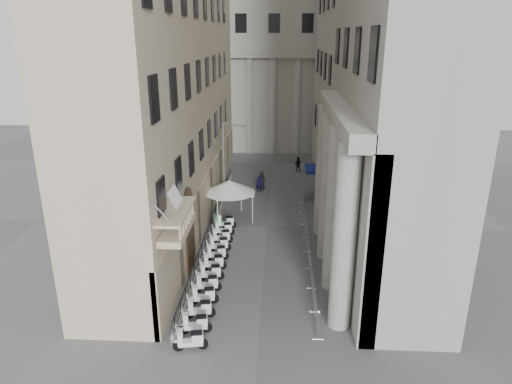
{
  "coord_description": "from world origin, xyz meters",
  "views": [
    {
      "loc": [
        0.91,
        -15.1,
        14.88
      ],
      "look_at": [
        -0.67,
        14.6,
        4.5
      ],
      "focal_mm": 32.0,
      "sensor_mm": 36.0,
      "label": 1
    }
  ],
  "objects_px": {
    "scooter_0": "(191,350)",
    "security_tent": "(238,189)",
    "street_lamp": "(226,156)",
    "info_kiosk": "(214,222)",
    "pedestrian_a": "(259,184)",
    "pedestrian_b": "(298,164)"
  },
  "relations": [
    {
      "from": "pedestrian_a",
      "to": "pedestrian_b",
      "type": "height_order",
      "value": "pedestrian_b"
    },
    {
      "from": "scooter_0",
      "to": "pedestrian_b",
      "type": "height_order",
      "value": "pedestrian_b"
    },
    {
      "from": "info_kiosk",
      "to": "pedestrian_b",
      "type": "height_order",
      "value": "info_kiosk"
    },
    {
      "from": "street_lamp",
      "to": "pedestrian_a",
      "type": "distance_m",
      "value": 5.18
    },
    {
      "from": "street_lamp",
      "to": "pedestrian_a",
      "type": "bearing_deg",
      "value": 66.04
    },
    {
      "from": "security_tent",
      "to": "street_lamp",
      "type": "bearing_deg",
      "value": 106.71
    },
    {
      "from": "scooter_0",
      "to": "street_lamp",
      "type": "distance_m",
      "value": 21.92
    },
    {
      "from": "street_lamp",
      "to": "info_kiosk",
      "type": "xyz_separation_m",
      "value": [
        -0.17,
        -7.4,
        -3.4
      ]
    },
    {
      "from": "security_tent",
      "to": "street_lamp",
      "type": "height_order",
      "value": "street_lamp"
    },
    {
      "from": "security_tent",
      "to": "info_kiosk",
      "type": "height_order",
      "value": "security_tent"
    },
    {
      "from": "street_lamp",
      "to": "pedestrian_b",
      "type": "height_order",
      "value": "street_lamp"
    },
    {
      "from": "security_tent",
      "to": "scooter_0",
      "type": "bearing_deg",
      "value": -92.9
    },
    {
      "from": "scooter_0",
      "to": "security_tent",
      "type": "height_order",
      "value": "security_tent"
    },
    {
      "from": "street_lamp",
      "to": "scooter_0",
      "type": "bearing_deg",
      "value": -63.44
    },
    {
      "from": "scooter_0",
      "to": "pedestrian_a",
      "type": "distance_m",
      "value": 24.13
    },
    {
      "from": "security_tent",
      "to": "info_kiosk",
      "type": "xyz_separation_m",
      "value": [
        -1.66,
        -2.43,
        -1.96
      ]
    },
    {
      "from": "street_lamp",
      "to": "pedestrian_a",
      "type": "relative_size",
      "value": 4.38
    },
    {
      "from": "pedestrian_b",
      "to": "scooter_0",
      "type": "bearing_deg",
      "value": 87.93
    },
    {
      "from": "street_lamp",
      "to": "security_tent",
      "type": "bearing_deg",
      "value": -48.48
    },
    {
      "from": "scooter_0",
      "to": "security_tent",
      "type": "bearing_deg",
      "value": -12.62
    },
    {
      "from": "street_lamp",
      "to": "pedestrian_b",
      "type": "xyz_separation_m",
      "value": [
        6.96,
        10.01,
        -3.47
      ]
    },
    {
      "from": "pedestrian_b",
      "to": "pedestrian_a",
      "type": "bearing_deg",
      "value": 70.65
    }
  ]
}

